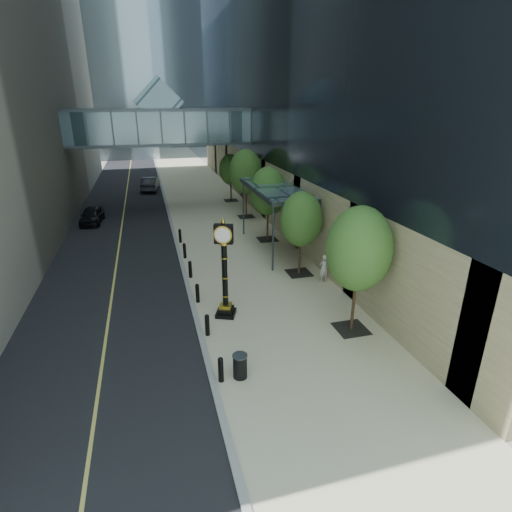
# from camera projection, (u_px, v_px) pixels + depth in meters

# --- Properties ---
(ground) EXTENTS (320.00, 320.00, 0.00)m
(ground) POSITION_uv_depth(u_px,v_px,m) (300.00, 387.00, 14.36)
(ground) COLOR gray
(ground) RESTS_ON ground
(road) EXTENTS (8.00, 180.00, 0.02)m
(road) POSITION_uv_depth(u_px,v_px,m) (127.00, 186.00, 48.63)
(road) COLOR black
(road) RESTS_ON ground
(sidewalk) EXTENTS (8.00, 180.00, 0.06)m
(sidewalk) POSITION_uv_depth(u_px,v_px,m) (193.00, 183.00, 50.59)
(sidewalk) COLOR #BFB693
(sidewalk) RESTS_ON ground
(curb) EXTENTS (0.25, 180.00, 0.07)m
(curb) POSITION_uv_depth(u_px,v_px,m) (161.00, 184.00, 49.61)
(curb) COLOR gray
(curb) RESTS_ON ground
(distant_tower_c) EXTENTS (22.00, 22.00, 65.00)m
(distant_tower_c) POSITION_uv_depth(u_px,v_px,m) (125.00, 12.00, 109.15)
(distant_tower_c) COLOR silver
(distant_tower_c) RESTS_ON ground
(skywalk) EXTENTS (17.00, 4.20, 5.80)m
(skywalk) POSITION_uv_depth(u_px,v_px,m) (160.00, 124.00, 36.04)
(skywalk) COLOR slate
(skywalk) RESTS_ON ground
(entrance_canopy) EXTENTS (3.00, 8.00, 4.38)m
(entrance_canopy) POSITION_uv_depth(u_px,v_px,m) (275.00, 190.00, 26.31)
(entrance_canopy) COLOR #383F44
(entrance_canopy) RESTS_ON ground
(bollard_row) EXTENTS (0.20, 16.20, 0.90)m
(bollard_row) POSITION_uv_depth(u_px,v_px,m) (194.00, 281.00, 21.61)
(bollard_row) COLOR black
(bollard_row) RESTS_ON sidewalk
(street_trees) EXTENTS (2.85, 28.52, 5.86)m
(street_trees) POSITION_uv_depth(u_px,v_px,m) (271.00, 193.00, 27.76)
(street_trees) COLOR black
(street_trees) RESTS_ON sidewalk
(street_clock) EXTENTS (1.16, 1.16, 4.72)m
(street_clock) POSITION_uv_depth(u_px,v_px,m) (225.00, 276.00, 18.36)
(street_clock) COLOR black
(street_clock) RESTS_ON sidewalk
(trash_bin) EXTENTS (0.55, 0.55, 0.90)m
(trash_bin) POSITION_uv_depth(u_px,v_px,m) (240.00, 367.00, 14.63)
(trash_bin) COLOR black
(trash_bin) RESTS_ON sidewalk
(pedestrian) EXTENTS (0.63, 0.46, 1.61)m
(pedestrian) POSITION_uv_depth(u_px,v_px,m) (324.00, 268.00, 22.39)
(pedestrian) COLOR #BDB6AD
(pedestrian) RESTS_ON sidewalk
(car_near) EXTENTS (1.93, 4.08, 1.35)m
(car_near) POSITION_uv_depth(u_px,v_px,m) (92.00, 215.00, 33.54)
(car_near) COLOR black
(car_near) RESTS_ON road
(car_far) EXTENTS (2.28, 4.90, 1.55)m
(car_far) POSITION_uv_depth(u_px,v_px,m) (150.00, 184.00, 45.98)
(car_far) COLOR black
(car_far) RESTS_ON road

